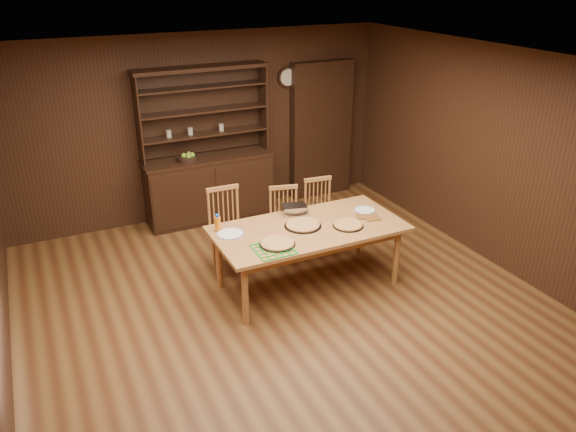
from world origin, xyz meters
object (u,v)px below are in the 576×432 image
chair_left (227,226)px  china_hutch (209,179)px  chair_right (320,212)px  juice_bottle (218,224)px  dining_table (309,233)px  chair_center (285,221)px

chair_left → china_hutch: bearing=81.7°
china_hutch → chair_right: bearing=-57.2°
china_hutch → chair_left: 1.50m
chair_left → juice_bottle: chair_left is taller
dining_table → juice_bottle: bearing=160.6°
china_hutch → juice_bottle: (-0.54, -1.97, 0.25)m
china_hutch → juice_bottle: 2.06m
chair_left → chair_center: chair_left is taller
dining_table → chair_center: 0.80m
china_hutch → juice_bottle: size_ratio=10.81×
chair_center → chair_right: (0.50, 0.01, 0.01)m
chair_left → chair_right: 1.25m
chair_left → chair_center: size_ratio=1.10×
dining_table → chair_center: size_ratio=2.29×
dining_table → chair_center: bearing=84.7°
china_hutch → chair_center: (0.48, -1.54, -0.11)m
juice_bottle → chair_right: bearing=16.6°
china_hutch → chair_right: 1.81m
china_hutch → chair_right: (0.98, -1.52, -0.10)m
chair_center → chair_right: size_ratio=0.98×
chair_left → juice_bottle: size_ratio=5.07×
chair_left → juice_bottle: 0.65m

